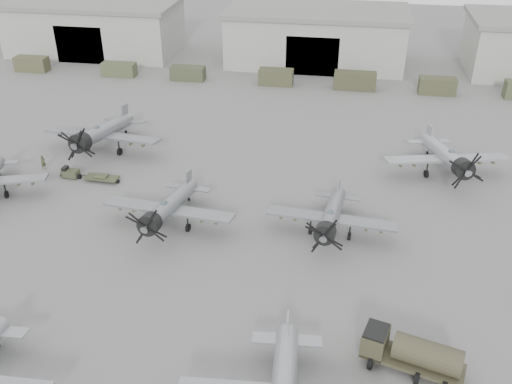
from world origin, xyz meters
The scene contains 16 objects.
ground centered at (0.00, 0.00, 0.00)m, with size 220.00×220.00×0.00m, color slate.
hangar_left centered at (-38.00, 61.96, 4.37)m, with size 29.00×14.80×8.70m.
hangar_center centered at (0.00, 61.96, 4.37)m, with size 29.00×14.80×8.70m.
support_truck_0 centered at (-43.98, 50.00, 1.14)m, with size 5.16×2.20×2.27m, color #46452D.
support_truck_1 centered at (-29.48, 50.00, 1.02)m, with size 5.24×2.20×2.05m, color #444B31.
support_truck_2 centered at (-18.43, 50.00, 1.03)m, with size 5.16×2.20×2.05m, color #393F29.
support_truck_3 centered at (-4.88, 50.00, 1.17)m, with size 5.09×2.20×2.35m, color #3E3F29.
support_truck_4 centered at (6.74, 50.00, 1.27)m, with size 6.05×2.20×2.55m, color #393A26.
support_truck_5 centered at (18.41, 50.00, 1.18)m, with size 5.17×2.20×2.37m, color #3C3D28.
aircraft_mid_1 centered at (-9.28, 10.12, 2.20)m, with size 12.17×10.95×4.85m.
aircraft_mid_2 centered at (5.24, 11.20, 2.11)m, with size 11.64×10.47×4.63m.
aircraft_far_0 centered at (-21.33, 23.83, 2.49)m, with size 13.77×12.39×5.48m.
aircraft_far_1 centered at (16.67, 24.42, 2.37)m, with size 13.08×11.78×5.20m.
fuel_tanker centered at (11.30, -3.16, 1.47)m, with size 6.98×3.89×2.56m.
tug_trailer centered at (-21.03, 17.71, 0.47)m, with size 6.21×1.52×1.24m.
ground_crew centered at (-26.12, 19.14, 0.80)m, with size 0.59×0.38×1.61m, color #3F432C.
Camera 1 is at (5.69, -31.19, 29.11)m, focal length 40.00 mm.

